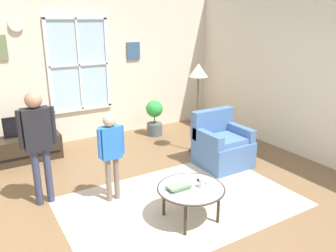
{
  "coord_description": "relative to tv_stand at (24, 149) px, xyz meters",
  "views": [
    {
      "loc": [
        -1.9,
        -3.06,
        2.26
      ],
      "look_at": [
        0.3,
        0.57,
        0.9
      ],
      "focal_mm": 35.68,
      "sensor_mm": 36.0,
      "label": 1
    }
  ],
  "objects": [
    {
      "name": "armchair",
      "position": [
        2.71,
        -1.82,
        0.12
      ],
      "size": [
        0.76,
        0.74,
        0.87
      ],
      "color": "#476B9E",
      "rests_on": "ground_plane"
    },
    {
      "name": "floor_lamp",
      "position": [
        2.71,
        -1.15,
        1.1
      ],
      "size": [
        0.32,
        0.32,
        1.56
      ],
      "color": "black",
      "rests_on": "ground_plane"
    },
    {
      "name": "potted_plant_by_window",
      "position": [
        2.5,
        0.02,
        0.18
      ],
      "size": [
        0.34,
        0.34,
        0.72
      ],
      "color": "#4C565B",
      "rests_on": "ground_plane"
    },
    {
      "name": "remote_near_books",
      "position": [
        1.56,
        -2.82,
        0.22
      ],
      "size": [
        0.05,
        0.14,
        0.02
      ],
      "primitive_type": "cube",
      "rotation": [
        0.0,
        0.0,
        -0.04
      ],
      "color": "black",
      "rests_on": "coffee_table"
    },
    {
      "name": "back_wall",
      "position": [
        1.27,
        0.6,
        1.24
      ],
      "size": [
        5.69,
        0.17,
        2.89
      ],
      "color": "beige",
      "rests_on": "ground_plane"
    },
    {
      "name": "tv_stand",
      "position": [
        0.0,
        0.0,
        0.0
      ],
      "size": [
        1.17,
        0.46,
        0.41
      ],
      "color": "#2D2319",
      "rests_on": "ground_plane"
    },
    {
      "name": "area_rug",
      "position": [
        1.49,
        -2.49,
        -0.2
      ],
      "size": [
        2.95,
        1.94,
        0.01
      ],
      "primitive_type": "cube",
      "color": "#C6B29E",
      "rests_on": "ground_plane"
    },
    {
      "name": "person_black_shirt",
      "position": [
        -0.0,
        -1.59,
        0.71
      ],
      "size": [
        0.44,
        0.2,
        1.46
      ],
      "color": "#333851",
      "rests_on": "ground_plane"
    },
    {
      "name": "side_wall_right",
      "position": [
        4.18,
        -2.61,
        1.24
      ],
      "size": [
        0.12,
        6.32,
        2.89
      ],
      "color": "beige",
      "rests_on": "ground_plane"
    },
    {
      "name": "television",
      "position": [
        0.0,
        -0.0,
        0.4
      ],
      "size": [
        0.54,
        0.08,
        0.36
      ],
      "color": "#4C4C4C",
      "rests_on": "tv_stand"
    },
    {
      "name": "person_blue_shirt",
      "position": [
        0.78,
        -1.97,
        0.53
      ],
      "size": [
        0.35,
        0.16,
        1.17
      ],
      "color": "#726656",
      "rests_on": "ground_plane"
    },
    {
      "name": "coffee_table",
      "position": [
        1.38,
        -2.86,
        0.18
      ],
      "size": [
        0.79,
        0.79,
        0.42
      ],
      "color": "#99B2B7",
      "rests_on": "ground_plane"
    },
    {
      "name": "book_stack",
      "position": [
        1.25,
        -2.81,
        0.23
      ],
      "size": [
        0.28,
        0.15,
        0.05
      ],
      "color": "#4E6945",
      "rests_on": "coffee_table"
    },
    {
      "name": "cup",
      "position": [
        1.5,
        -2.92,
        0.26
      ],
      "size": [
        0.08,
        0.08,
        0.11
      ],
      "primitive_type": "cylinder",
      "color": "white",
      "rests_on": "coffee_table"
    },
    {
      "name": "ground_plane",
      "position": [
        1.27,
        -2.61,
        -0.22
      ],
      "size": [
        6.29,
        6.92,
        0.02
      ],
      "primitive_type": "cube",
      "color": "brown"
    }
  ]
}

